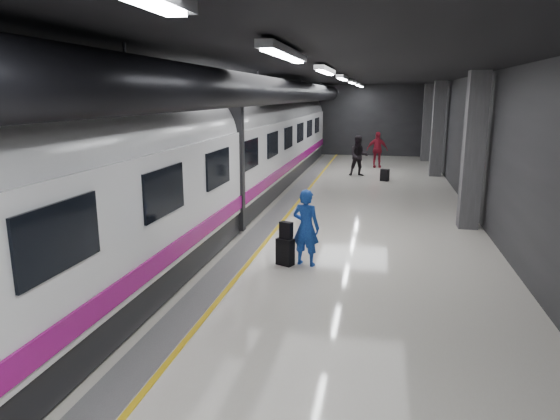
# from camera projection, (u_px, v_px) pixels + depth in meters

# --- Properties ---
(ground) EXTENTS (40.00, 40.00, 0.00)m
(ground) POSITION_uv_depth(u_px,v_px,m) (305.00, 237.00, 13.77)
(ground) COLOR beige
(ground) RESTS_ON ground
(platform_hall) EXTENTS (10.02, 40.02, 4.51)m
(platform_hall) POSITION_uv_depth(u_px,v_px,m) (301.00, 106.00, 13.95)
(platform_hall) COLOR black
(platform_hall) RESTS_ON ground
(train) EXTENTS (3.05, 38.00, 4.05)m
(train) POSITION_uv_depth(u_px,v_px,m) (191.00, 160.00, 13.94)
(train) COLOR black
(train) RESTS_ON ground
(traveler_main) EXTENTS (0.74, 0.58, 1.77)m
(traveler_main) POSITION_uv_depth(u_px,v_px,m) (306.00, 228.00, 11.34)
(traveler_main) COLOR blue
(traveler_main) RESTS_ON ground
(suitcase_main) EXTENTS (0.45, 0.38, 0.63)m
(suitcase_main) POSITION_uv_depth(u_px,v_px,m) (285.00, 252.00, 11.46)
(suitcase_main) COLOR black
(suitcase_main) RESTS_ON ground
(shoulder_bag) EXTENTS (0.33, 0.26, 0.39)m
(shoulder_bag) POSITION_uv_depth(u_px,v_px,m) (286.00, 230.00, 11.35)
(shoulder_bag) COLOR black
(shoulder_bag) RESTS_ON suitcase_main
(traveler_far_a) EXTENTS (1.07, 0.90, 1.95)m
(traveler_far_a) POSITION_uv_depth(u_px,v_px,m) (359.00, 156.00, 24.10)
(traveler_far_a) COLOR black
(traveler_far_a) RESTS_ON ground
(traveler_far_b) EXTENTS (1.19, 0.63, 1.92)m
(traveler_far_b) POSITION_uv_depth(u_px,v_px,m) (377.00, 150.00, 26.98)
(traveler_far_b) COLOR maroon
(traveler_far_b) RESTS_ON ground
(suitcase_far) EXTENTS (0.43, 0.35, 0.54)m
(suitcase_far) POSITION_uv_depth(u_px,v_px,m) (385.00, 175.00, 22.77)
(suitcase_far) COLOR black
(suitcase_far) RESTS_ON ground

